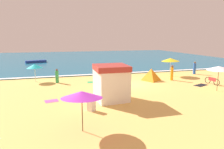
# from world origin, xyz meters

# --- Properties ---
(ground_plane) EXTENTS (60.00, 60.00, 0.00)m
(ground_plane) POSITION_xyz_m (0.00, 0.00, 0.00)
(ground_plane) COLOR #EDBC60
(ocean_water) EXTENTS (60.00, 44.00, 0.10)m
(ocean_water) POSITION_xyz_m (0.00, 28.00, 0.05)
(ocean_water) COLOR #196084
(ocean_water) RESTS_ON ground_plane
(wave_breaker_foam) EXTENTS (57.00, 0.70, 0.01)m
(wave_breaker_foam) POSITION_xyz_m (0.00, 6.30, 0.10)
(wave_breaker_foam) COLOR white
(wave_breaker_foam) RESTS_ON ocean_water
(lifeguard_cabana) EXTENTS (2.53, 2.51, 2.80)m
(lifeguard_cabana) POSITION_xyz_m (-3.67, -4.59, 1.43)
(lifeguard_cabana) COLOR white
(lifeguard_cabana) RESTS_ON ground_plane
(beach_umbrella_0) EXTENTS (2.99, 2.99, 2.32)m
(beach_umbrella_0) POSITION_xyz_m (6.30, 3.29, 2.08)
(beach_umbrella_0) COLOR silver
(beach_umbrella_0) RESTS_ON ground_plane
(beach_umbrella_1) EXTENTS (2.37, 2.37, 2.00)m
(beach_umbrella_1) POSITION_xyz_m (-10.11, 4.17, 1.75)
(beach_umbrella_1) COLOR silver
(beach_umbrella_1) RESTS_ON ground_plane
(beach_umbrella_3) EXTENTS (2.72, 2.74, 2.29)m
(beach_umbrella_3) POSITION_xyz_m (-6.53, -9.36, 2.01)
(beach_umbrella_3) COLOR #4C3823
(beach_umbrella_3) RESTS_ON ground_plane
(beach_umbrella_4) EXTENTS (2.33, 2.31, 2.40)m
(beach_umbrella_4) POSITION_xyz_m (6.51, -4.52, 2.15)
(beach_umbrella_4) COLOR #4C3823
(beach_umbrella_4) RESTS_ON ground_plane
(beach_tent) EXTENTS (2.13, 2.28, 1.37)m
(beach_tent) POSITION_xyz_m (2.71, 1.36, 0.69)
(beach_tent) COLOR orange
(beach_tent) RESTS_ON ground_plane
(parked_bicycle) EXTENTS (0.31, 1.81, 0.76)m
(parked_bicycle) POSITION_xyz_m (8.01, -2.20, 0.38)
(parked_bicycle) COLOR black
(parked_bicycle) RESTS_ON ground_plane
(beachgoer_0) EXTENTS (0.49, 0.49, 1.69)m
(beachgoer_0) POSITION_xyz_m (10.14, 3.47, 0.79)
(beachgoer_0) COLOR blue
(beachgoer_0) RESTS_ON ground_plane
(beachgoer_1) EXTENTS (0.44, 0.44, 1.76)m
(beachgoer_1) POSITION_xyz_m (5.04, 0.78, 0.86)
(beachgoer_1) COLOR orange
(beachgoer_1) RESTS_ON ground_plane
(beachgoer_2) EXTENTS (0.48, 0.48, 1.55)m
(beachgoer_2) POSITION_xyz_m (-7.76, 2.91, 0.72)
(beachgoer_2) COLOR green
(beachgoer_2) RESTS_ON ground_plane
(beachgoer_4) EXTENTS (0.62, 0.62, 0.94)m
(beachgoer_4) POSITION_xyz_m (-5.58, -6.53, 0.40)
(beachgoer_4) COLOR white
(beachgoer_4) RESTS_ON ground_plane
(beach_towel_0) EXTENTS (1.77, 1.35, 0.01)m
(beach_towel_0) POSITION_xyz_m (6.61, -2.25, 0.01)
(beach_towel_0) COLOR black
(beach_towel_0) RESTS_ON ground_plane
(beach_towel_3) EXTENTS (1.85, 1.17, 0.01)m
(beach_towel_3) POSITION_xyz_m (-3.70, 2.07, 0.01)
(beach_towel_3) COLOR green
(beach_towel_3) RESTS_ON ground_plane
(beach_towel_4) EXTENTS (1.14, 0.96, 0.01)m
(beach_towel_4) POSITION_xyz_m (-8.23, -3.60, 0.01)
(beach_towel_4) COLOR #D84CA5
(beach_towel_4) RESTS_ON ground_plane
(small_boat_0) EXTENTS (3.92, 2.09, 0.45)m
(small_boat_0) POSITION_xyz_m (-11.61, 21.47, 0.32)
(small_boat_0) COLOR navy
(small_boat_0) RESTS_ON ocean_water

